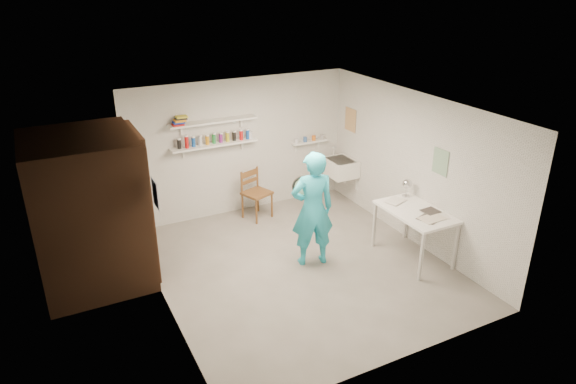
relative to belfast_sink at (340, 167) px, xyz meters
name	(u,v)px	position (x,y,z in m)	size (l,w,h in m)	color
floor	(300,267)	(-1.75, -1.70, -0.71)	(4.00, 4.50, 0.02)	slate
ceiling	(302,107)	(-1.75, -1.70, 1.71)	(4.00, 4.50, 0.02)	silver
wall_back	(240,147)	(-1.75, 0.56, 0.50)	(4.00, 0.02, 2.40)	silver
wall_front	(405,270)	(-1.75, -3.96, 0.50)	(4.00, 0.02, 2.40)	silver
wall_left	(157,222)	(-3.76, -1.70, 0.50)	(0.02, 4.50, 2.40)	silver
wall_right	(415,169)	(0.26, -1.70, 0.50)	(0.02, 4.50, 2.40)	silver
doorway_recess	(142,204)	(-3.74, -0.65, 0.30)	(0.02, 0.90, 2.00)	black
corridor_box	(88,211)	(-4.45, -0.65, 0.35)	(1.40, 1.50, 2.10)	brown
door_lintel	(134,133)	(-3.72, -0.65, 1.35)	(0.06, 1.05, 0.10)	brown
door_jamb_near	(152,218)	(-3.72, -1.15, 0.30)	(0.06, 0.10, 2.00)	brown
door_jamb_far	(136,192)	(-3.72, -0.15, 0.30)	(0.06, 0.10, 2.00)	brown
shelf_lower	(215,145)	(-2.25, 0.43, 0.65)	(1.50, 0.22, 0.03)	white
shelf_upper	(213,122)	(-2.25, 0.43, 1.05)	(1.50, 0.22, 0.03)	white
ledge_shelf	(309,142)	(-0.40, 0.47, 0.42)	(0.70, 0.14, 0.03)	white
poster_left	(155,194)	(-3.74, -1.65, 0.85)	(0.01, 0.28, 0.36)	#334C7F
poster_right_a	(350,120)	(0.24, 0.10, 0.85)	(0.01, 0.34, 0.42)	#995933
poster_right_b	(440,162)	(0.24, -2.25, 0.80)	(0.01, 0.30, 0.38)	#3F724C
belfast_sink	(340,167)	(0.00, 0.00, 0.00)	(0.48, 0.60, 0.30)	white
man	(312,209)	(-1.54, -1.66, 0.18)	(0.64, 0.42, 1.75)	#28B5CC
wall_clock	(303,186)	(-1.58, -1.45, 0.47)	(0.31, 0.31, 0.04)	beige
wooden_chair	(257,193)	(-1.64, 0.10, -0.23)	(0.44, 0.42, 0.94)	brown
work_table	(413,234)	(-0.11, -2.24, -0.31)	(0.71, 1.18, 0.79)	white
desk_lamp	(407,184)	(0.09, -1.76, 0.31)	(0.15, 0.15, 0.15)	silver
spray_cans	(214,139)	(-2.25, 0.43, 0.75)	(1.34, 0.06, 0.17)	black
book_stack	(180,121)	(-2.81, 0.43, 1.14)	(0.26, 0.14, 0.14)	red
ledge_pots	(309,139)	(-0.40, 0.47, 0.48)	(0.48, 0.07, 0.09)	silver
papers	(416,210)	(-0.11, -2.24, 0.10)	(0.30, 0.22, 0.02)	silver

